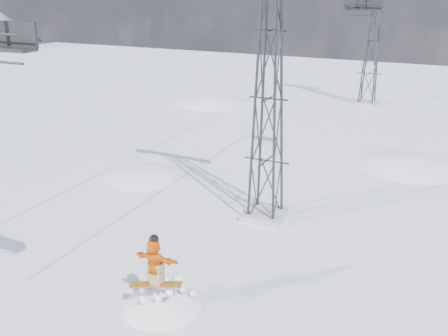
# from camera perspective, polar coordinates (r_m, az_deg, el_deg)

# --- Properties ---
(ground) EXTENTS (120.00, 120.00, 0.00)m
(ground) POSITION_cam_1_polar(r_m,az_deg,el_deg) (17.07, -7.97, -15.77)
(ground) COLOR white
(ground) RESTS_ON ground
(snow_terrain) EXTENTS (39.00, 37.00, 22.00)m
(snow_terrain) POSITION_cam_1_polar(r_m,az_deg,el_deg) (40.09, 3.59, -9.00)
(snow_terrain) COLOR white
(snow_terrain) RESTS_ON ground
(lift_tower_near) EXTENTS (5.20, 1.80, 11.43)m
(lift_tower_near) POSITION_cam_1_polar(r_m,az_deg,el_deg) (21.12, 5.10, 7.83)
(lift_tower_near) COLOR #999999
(lift_tower_near) RESTS_ON ground
(lift_tower_far) EXTENTS (5.20, 1.80, 11.43)m
(lift_tower_far) POSITION_cam_1_polar(r_m,az_deg,el_deg) (45.16, 16.60, 13.72)
(lift_tower_far) COLOR #999999
(lift_tower_far) RESTS_ON ground
(lift_chair_mid) EXTENTS (1.88, 0.54, 2.33)m
(lift_chair_mid) POSITION_cam_1_polar(r_m,az_deg,el_deg) (26.89, 15.52, 17.44)
(lift_chair_mid) COLOR black
(lift_chair_mid) RESTS_ON ground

